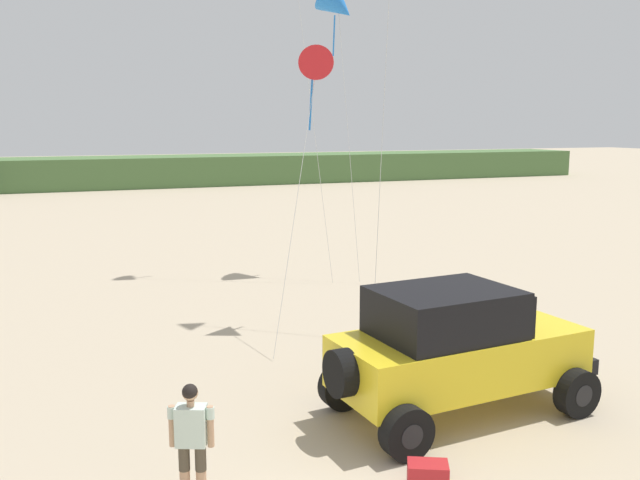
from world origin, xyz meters
TOP-DOWN VIEW (x-y plane):
  - dune_ridge at (-0.41, 51.01)m, footprint 90.00×6.02m
  - jeep at (3.51, 3.73)m, footprint 4.94×2.72m
  - person_watching at (-1.31, 2.54)m, footprint 0.58×0.42m
  - cooler_box at (1.79, 1.70)m, footprint 0.66×0.57m
  - kite_blue_swept at (6.39, 15.95)m, footprint 1.86×3.61m
  - kite_yellow_diamond at (3.41, 10.23)m, footprint 2.75×3.37m

SIDE VIEW (x-z plane):
  - cooler_box at x=1.79m, z-range 0.00..0.38m
  - person_watching at x=-1.31m, z-range 0.10..1.77m
  - dune_ridge at x=-0.41m, z-range 0.00..2.38m
  - jeep at x=3.51m, z-range 0.07..2.33m
  - kite_yellow_diamond at x=3.41m, z-range 2.91..9.88m
  - kite_blue_swept at x=6.39m, z-range 4.06..13.73m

